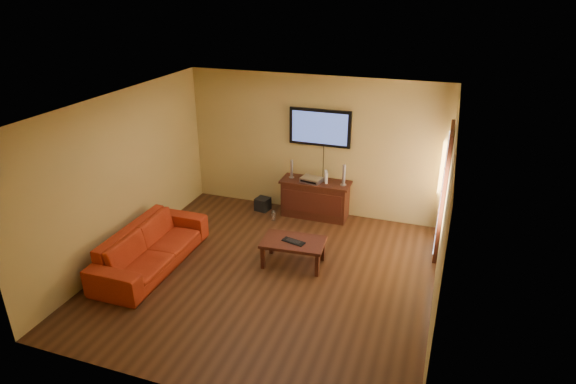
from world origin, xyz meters
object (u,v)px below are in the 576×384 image
at_px(subwoofer, 263,204).
at_px(bottle, 273,216).
at_px(television, 320,128).
at_px(keyboard, 293,241).
at_px(media_console, 315,199).
at_px(coffee_table, 293,244).
at_px(speaker_right, 344,176).
at_px(sofa, 150,241).
at_px(game_console, 326,177).
at_px(av_receiver, 311,180).
at_px(speaker_left, 292,170).

bearing_deg(subwoofer, bottle, -34.48).
height_order(television, keyboard, television).
distance_m(media_console, coffee_table, 1.82).
distance_m(subwoofer, keyboard, 2.18).
bearing_deg(speaker_right, coffee_table, -102.14).
xyz_separation_m(television, sofa, (-2.00, -2.78, -1.30)).
bearing_deg(speaker_right, sofa, -134.85).
relative_size(media_console, sofa, 0.60).
bearing_deg(coffee_table, keyboard, -71.32).
relative_size(television, speaker_right, 2.90).
bearing_deg(keyboard, sofa, -161.56).
bearing_deg(television, media_console, -90.00).
height_order(media_console, game_console, game_console).
xyz_separation_m(sofa, bottle, (1.30, 2.13, -0.34)).
xyz_separation_m(coffee_table, av_receiver, (-0.22, 1.76, 0.41)).
xyz_separation_m(coffee_table, speaker_right, (0.39, 1.80, 0.55)).
bearing_deg(media_console, sofa, -127.91).
height_order(television, sofa, television).
distance_m(media_console, television, 1.38).
bearing_deg(subwoofer, keyboard, -44.81).
bearing_deg(sofa, television, -36.07).
xyz_separation_m(television, av_receiver, (-0.07, -0.26, -0.96)).
xyz_separation_m(coffee_table, bottle, (-0.86, 1.37, -0.27)).
relative_size(coffee_table, keyboard, 2.64).
xyz_separation_m(speaker_left, bottle, (-0.21, -0.47, -0.80)).
relative_size(speaker_left, av_receiver, 0.95).
bearing_deg(subwoofer, game_console, 14.31).
xyz_separation_m(speaker_left, av_receiver, (0.43, -0.08, -0.12)).
distance_m(game_console, bottle, 1.26).
height_order(speaker_right, keyboard, speaker_right).
bearing_deg(coffee_table, media_console, 94.94).
relative_size(game_console, keyboard, 0.57).
relative_size(av_receiver, game_console, 1.70).
bearing_deg(speaker_right, game_console, 176.61).
distance_m(speaker_right, keyboard, 1.93).
xyz_separation_m(speaker_left, speaker_right, (1.04, -0.04, 0.02)).
relative_size(media_console, keyboard, 3.37).
relative_size(media_console, coffee_table, 1.28).
height_order(speaker_right, bottle, speaker_right).
distance_m(sofa, speaker_right, 3.64).
xyz_separation_m(sofa, game_console, (2.20, 2.58, 0.41)).
relative_size(speaker_left, speaker_right, 0.89).
bearing_deg(subwoofer, sofa, -100.40).
height_order(speaker_right, subwoofer, speaker_right).
xyz_separation_m(coffee_table, game_console, (0.04, 1.82, 0.48)).
bearing_deg(television, subwoofer, -164.51).
bearing_deg(av_receiver, subwoofer, -167.03).
height_order(game_console, subwoofer, game_console).
relative_size(television, keyboard, 2.98).
bearing_deg(speaker_right, keyboard, -101.59).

